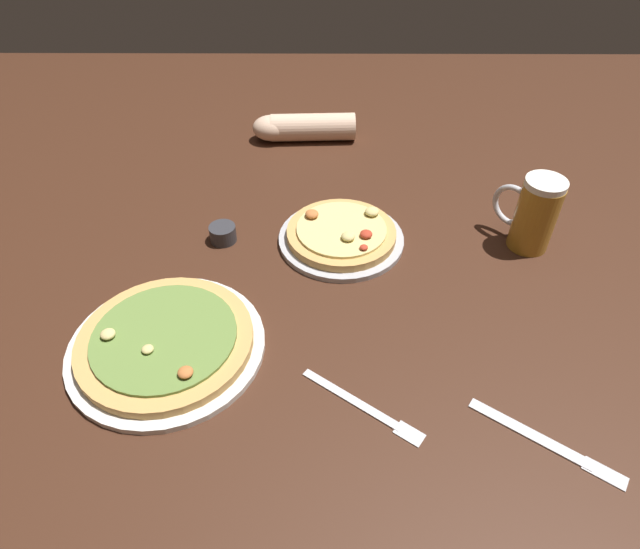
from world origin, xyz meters
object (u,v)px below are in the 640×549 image
object	(u,v)px
ramekin_sauce	(221,233)
knife_right	(543,441)
fork_left	(361,406)
diner_arm	(299,127)
pizza_plate_near	(163,343)
beer_mug_dark	(532,214)
pizza_plate_far	(339,235)

from	to	relation	value
ramekin_sauce	knife_right	xyz separation A→B (m)	(0.54, -0.47, -0.01)
ramekin_sauce	fork_left	world-z (taller)	ramekin_sauce
ramekin_sauce	fork_left	bearing A→B (deg)	-56.41
knife_right	diner_arm	world-z (taller)	diner_arm
pizza_plate_near	ramekin_sauce	world-z (taller)	pizza_plate_near
pizza_plate_near	diner_arm	bearing A→B (deg)	74.47
beer_mug_dark	ramekin_sauce	bearing A→B (deg)	179.17
beer_mug_dark	knife_right	bearing A→B (deg)	-101.62
fork_left	diner_arm	world-z (taller)	diner_arm
pizza_plate_near	beer_mug_dark	world-z (taller)	beer_mug_dark
pizza_plate_far	ramekin_sauce	xyz separation A→B (m)	(-0.25, 0.00, 0.00)
beer_mug_dark	diner_arm	distance (m)	0.66
diner_arm	beer_mug_dark	bearing A→B (deg)	-42.58
beer_mug_dark	knife_right	xyz separation A→B (m)	(-0.10, -0.47, -0.08)
ramekin_sauce	fork_left	size ratio (longest dim) A/B	0.30
beer_mug_dark	ramekin_sauce	distance (m)	0.64
diner_arm	pizza_plate_far	bearing A→B (deg)	-77.09
ramekin_sauce	diner_arm	world-z (taller)	diner_arm
beer_mug_dark	diner_arm	world-z (taller)	beer_mug_dark
pizza_plate_far	beer_mug_dark	world-z (taller)	beer_mug_dark
pizza_plate_near	pizza_plate_far	bearing A→B (deg)	44.14
pizza_plate_far	diner_arm	size ratio (longest dim) A/B	0.96
pizza_plate_near	diner_arm	distance (m)	0.77
beer_mug_dark	fork_left	size ratio (longest dim) A/B	0.84
pizza_plate_far	pizza_plate_near	bearing A→B (deg)	-135.86
pizza_plate_near	knife_right	world-z (taller)	pizza_plate_near
beer_mug_dark	diner_arm	bearing A→B (deg)	137.42
fork_left	knife_right	distance (m)	0.27
pizza_plate_near	beer_mug_dark	size ratio (longest dim) A/B	2.11
fork_left	pizza_plate_far	bearing A→B (deg)	93.56
pizza_plate_far	fork_left	world-z (taller)	pizza_plate_far
ramekin_sauce	knife_right	bearing A→B (deg)	-41.27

